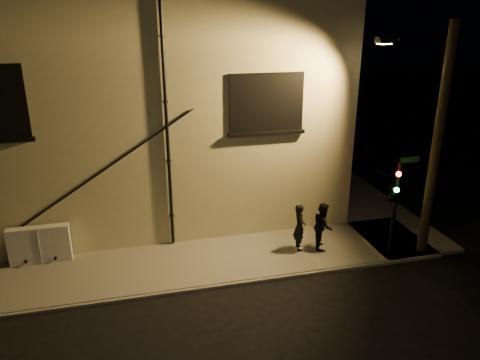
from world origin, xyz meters
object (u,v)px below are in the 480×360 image
object	(u,v)px
utility_cabinet	(40,245)
streetlamp_pole	(434,140)
traffic_signal	(393,192)
pedestrian_a	(299,227)
pedestrian_b	(323,226)

from	to	relation	value
utility_cabinet	streetlamp_pole	world-z (taller)	streetlamp_pole
utility_cabinet	traffic_signal	bearing A→B (deg)	-11.41
pedestrian_a	pedestrian_b	size ratio (longest dim) A/B	1.00
pedestrian_b	streetlamp_pole	distance (m)	4.58
pedestrian_a	pedestrian_b	world-z (taller)	pedestrian_a
streetlamp_pole	pedestrian_a	bearing A→B (deg)	165.68
traffic_signal	streetlamp_pole	xyz separation A→B (m)	(1.28, 0.02, 1.67)
utility_cabinet	streetlamp_pole	distance (m)	13.22
utility_cabinet	pedestrian_b	xyz separation A→B (m)	(9.37, -1.33, 0.20)
pedestrian_b	streetlamp_pole	bearing A→B (deg)	-86.22
traffic_signal	streetlamp_pole	bearing A→B (deg)	0.78
traffic_signal	streetlamp_pole	distance (m)	2.10
streetlamp_pole	pedestrian_b	bearing A→B (deg)	163.82
utility_cabinet	pedestrian_a	world-z (taller)	pedestrian_a
utility_cabinet	streetlamp_pole	bearing A→B (deg)	-10.19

